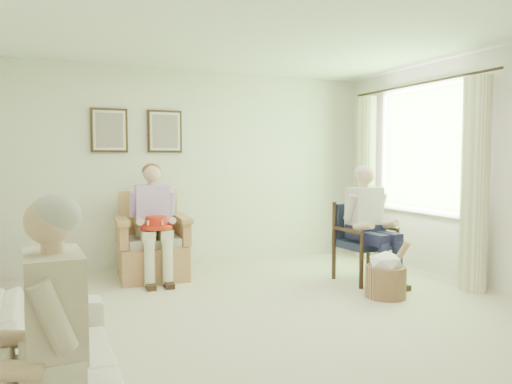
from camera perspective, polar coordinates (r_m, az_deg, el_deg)
floor at (r=4.47m, az=3.99°, el=-14.89°), size 5.50×5.50×0.00m
back_wall at (r=6.79m, az=-6.69°, el=2.74°), size 5.00×0.04×2.60m
right_wall at (r=5.82m, az=26.50°, el=2.14°), size 0.04×5.50×2.60m
ceiling at (r=4.38m, az=4.16°, el=19.26°), size 5.00×5.50×0.02m
window at (r=6.63m, az=18.41°, el=5.00°), size 0.13×2.50×1.63m
curtain_left at (r=5.84m, az=23.73°, el=0.76°), size 0.34×0.34×2.30m
curtain_right at (r=7.32m, az=12.43°, el=1.59°), size 0.34×0.34×2.30m
framed_print_left at (r=6.52m, az=-16.42°, el=6.78°), size 0.45×0.05×0.55m
framed_print_right at (r=6.64m, az=-10.38°, el=6.82°), size 0.45×0.05×0.55m
wicker_armchair at (r=6.16m, az=-11.81°, el=-6.56°), size 0.80×0.80×1.03m
wood_armchair at (r=6.03m, az=11.95°, el=-5.22°), size 0.58×0.54×0.89m
sofa at (r=3.11m, az=-22.84°, el=-18.06°), size 2.02×0.79×0.59m
person_wicker at (r=5.96m, az=-11.61°, el=-2.45°), size 0.40×0.63×1.34m
person_dark at (r=5.87m, az=12.82°, el=-2.73°), size 0.40×0.63×1.32m
person_sofa at (r=2.41m, az=-22.97°, el=-14.05°), size 0.42×0.63×1.25m
red_hat at (r=5.77m, az=-11.34°, el=-3.59°), size 0.36×0.36×0.14m
hatbox at (r=5.38m, az=14.63°, el=-9.09°), size 0.42×0.42×0.61m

